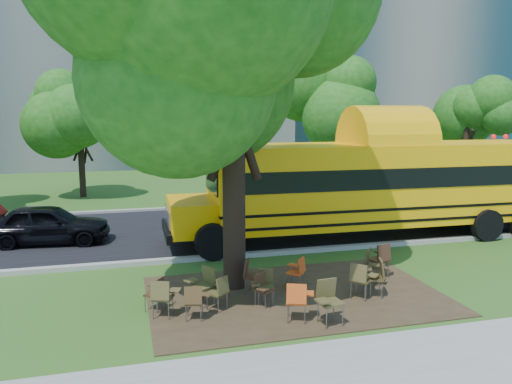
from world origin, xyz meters
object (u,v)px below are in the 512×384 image
object	(u,v)px
chair_6	(375,274)
black_car	(47,224)
school_bus	(381,184)
chair_7	(361,277)
chair_5	(328,297)
chair_9	(204,282)
chair_3	(264,283)
chair_4	(298,298)
chair_1	(163,295)
chair_11	(298,269)
chair_12	(372,263)
chair_14	(262,286)
main_tree	(233,39)
chair_2	(219,289)
chair_13	(381,257)
chair_8	(156,290)
chair_0	(195,299)
chair_10	(251,274)

from	to	relation	value
chair_6	black_car	world-z (taller)	black_car
school_bus	chair_7	bearing A→B (deg)	-121.32
chair_5	chair_9	world-z (taller)	chair_5
chair_3	chair_4	xyz separation A→B (m)	(0.38, -1.24, 0.05)
chair_1	black_car	size ratio (longest dim) A/B	0.22
chair_11	chair_12	bearing A→B (deg)	-55.55
chair_14	chair_1	bearing A→B (deg)	-30.28
main_tree	chair_2	bearing A→B (deg)	-115.26
chair_6	chair_11	bearing A→B (deg)	77.16
chair_6	main_tree	bearing A→B (deg)	83.83
black_car	chair_13	bearing A→B (deg)	-118.15
chair_8	chair_7	bearing A→B (deg)	-62.73
chair_1	chair_4	world-z (taller)	chair_4
chair_7	chair_12	bearing A→B (deg)	98.28
school_bus	chair_0	bearing A→B (deg)	-141.75
chair_6	chair_8	size ratio (longest dim) A/B	1.23
chair_8	black_car	size ratio (longest dim) A/B	0.19
chair_7	chair_14	size ratio (longest dim) A/B	1.17
chair_2	chair_12	world-z (taller)	chair_12
chair_9	black_car	bearing A→B (deg)	0.99
school_bus	chair_8	size ratio (longest dim) A/B	17.84
main_tree	chair_8	size ratio (longest dim) A/B	12.65
chair_4	black_car	distance (m)	10.14
chair_11	school_bus	bearing A→B (deg)	-7.92
chair_13	black_car	world-z (taller)	black_car
chair_2	chair_4	xyz separation A→B (m)	(1.47, -1.07, 0.05)
chair_13	chair_12	bearing A→B (deg)	-157.76
chair_2	chair_14	bearing A→B (deg)	-40.23
chair_9	chair_4	bearing A→B (deg)	-162.02
chair_4	chair_11	xyz separation A→B (m)	(0.70, 1.97, -0.05)
chair_4	chair_5	world-z (taller)	chair_5
chair_2	chair_12	distance (m)	4.21
school_bus	chair_11	world-z (taller)	school_bus
main_tree	chair_12	distance (m)	6.57
chair_1	chair_13	world-z (taller)	chair_13
chair_3	school_bus	bearing A→B (deg)	-125.03
chair_2	chair_13	size ratio (longest dim) A/B	0.83
chair_2	chair_5	world-z (taller)	chair_5
chair_5	chair_8	xyz separation A→B (m)	(-3.40, 1.67, -0.12)
chair_1	chair_2	bearing A→B (deg)	25.75
chair_10	chair_12	distance (m)	3.21
chair_4	chair_10	bearing A→B (deg)	127.37
chair_5	chair_12	world-z (taller)	chair_5
chair_1	chair_7	distance (m)	4.60
chair_1	chair_6	size ratio (longest dim) A/B	0.93
chair_5	chair_12	size ratio (longest dim) A/B	1.06
school_bus	chair_1	bearing A→B (deg)	-145.55
chair_2	chair_7	distance (m)	3.36
chair_14	chair_10	bearing A→B (deg)	-118.62
chair_3	black_car	world-z (taller)	black_car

